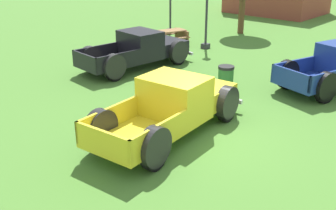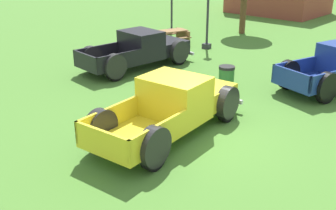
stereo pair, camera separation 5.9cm
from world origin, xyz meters
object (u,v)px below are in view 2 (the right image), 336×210
(pickup_truck_foreground, at_px, (176,105))
(trash_can, at_px, (226,78))
(pickup_truck_behind_right, at_px, (143,50))
(picnic_table, at_px, (170,36))
(lamp_post_near, at_px, (208,11))

(pickup_truck_foreground, height_order, trash_can, pickup_truck_foreground)
(pickup_truck_behind_right, xyz_separation_m, picnic_table, (-1.85, 3.86, -0.26))
(pickup_truck_foreground, relative_size, picnic_table, 2.50)
(trash_can, bearing_deg, pickup_truck_foreground, -77.45)
(trash_can, bearing_deg, pickup_truck_behind_right, 177.49)
(lamp_post_near, bearing_deg, pickup_truck_behind_right, -91.21)
(lamp_post_near, relative_size, picnic_table, 1.66)
(pickup_truck_foreground, height_order, pickup_truck_behind_right, pickup_truck_foreground)
(pickup_truck_foreground, distance_m, pickup_truck_behind_right, 6.73)
(pickup_truck_foreground, bearing_deg, lamp_post_near, 122.00)
(lamp_post_near, xyz_separation_m, picnic_table, (-1.95, -0.69, -1.42))
(picnic_table, bearing_deg, trash_can, -32.28)
(pickup_truck_behind_right, bearing_deg, trash_can, -2.51)
(lamp_post_near, relative_size, trash_can, 3.83)
(picnic_table, distance_m, trash_can, 7.61)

